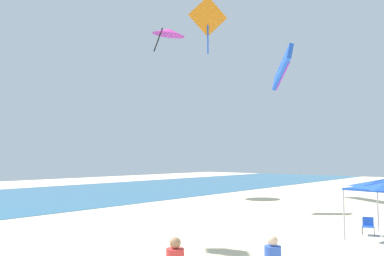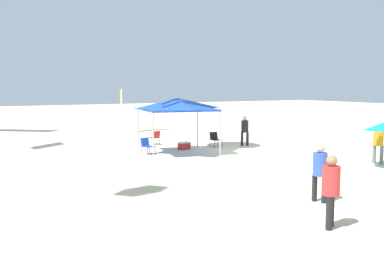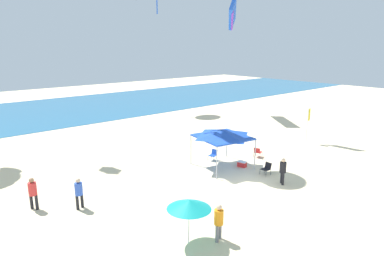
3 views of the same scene
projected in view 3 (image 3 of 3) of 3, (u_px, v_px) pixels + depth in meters
The scene contains 14 objects.
ground at pixel (250, 186), 20.96m from camera, with size 120.00×120.00×0.10m, color beige.
ocean_strip at pixel (61, 110), 45.76m from camera, with size 120.00×22.25×0.02m, color #28668E.
canopy_tent at pixel (223, 134), 23.50m from camera, with size 3.91×3.94×2.83m.
beach_umbrella at pixel (189, 205), 14.39m from camera, with size 1.99×1.98×2.08m.
folding_chair_right_of_tent at pixel (258, 152), 26.05m from camera, with size 0.76×0.70×0.82m.
folding_chair_left_of_tent at pixel (267, 168), 22.56m from camera, with size 0.63×0.55×0.82m.
folding_chair_near_cooler at pixel (213, 154), 25.41m from camera, with size 0.74×0.66×0.82m.
cooler_box at pixel (242, 164), 24.05m from camera, with size 0.55×0.70×0.40m.
banner_flag at pixel (308, 122), 29.63m from camera, with size 0.36×0.06×3.26m.
person_by_tent at pixel (283, 169), 20.85m from camera, with size 0.41×0.41×1.72m.
person_kite_handler at pixel (33, 191), 17.58m from camera, with size 0.43×0.43×1.80m.
person_far_stroller at pixel (79, 191), 17.66m from camera, with size 0.45×0.42×1.75m.
person_watching_sky at pixel (219, 219), 14.71m from camera, with size 0.45×0.42×1.78m.
kite_parafoil_blue at pixel (232, 15), 40.07m from camera, with size 4.93×4.04×3.61m.
Camera 3 is at (-15.46, -12.36, 8.56)m, focal length 30.83 mm.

